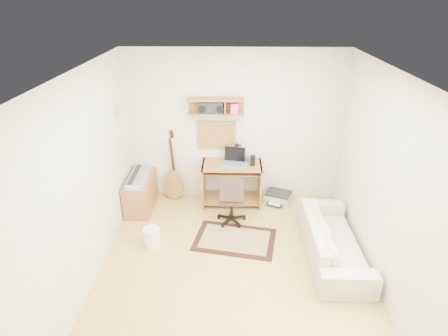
{
  "coord_description": "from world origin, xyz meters",
  "views": [
    {
      "loc": [
        -0.04,
        -3.9,
        3.39
      ],
      "look_at": [
        -0.15,
        1.05,
        1.0
      ],
      "focal_mm": 29.75,
      "sensor_mm": 36.0,
      "label": 1
    }
  ],
  "objects_px": {
    "task_chair": "(232,198)",
    "cabinet": "(141,193)",
    "desk": "(232,184)",
    "sofa": "(334,234)",
    "printer": "(278,197)"
  },
  "relations": [
    {
      "from": "cabinet",
      "to": "sofa",
      "type": "bearing_deg",
      "value": -22.38
    },
    {
      "from": "cabinet",
      "to": "printer",
      "type": "xyz_separation_m",
      "value": [
        2.38,
        0.24,
        -0.19
      ]
    },
    {
      "from": "printer",
      "to": "task_chair",
      "type": "bearing_deg",
      "value": -118.86
    },
    {
      "from": "printer",
      "to": "sofa",
      "type": "xyz_separation_m",
      "value": [
        0.58,
        -1.46,
        0.27
      ]
    },
    {
      "from": "desk",
      "to": "cabinet",
      "type": "bearing_deg",
      "value": -173.55
    },
    {
      "from": "printer",
      "to": "desk",
      "type": "bearing_deg",
      "value": -152.94
    },
    {
      "from": "desk",
      "to": "printer",
      "type": "relative_size",
      "value": 2.27
    },
    {
      "from": "task_chair",
      "to": "cabinet",
      "type": "relative_size",
      "value": 0.97
    },
    {
      "from": "desk",
      "to": "cabinet",
      "type": "distance_m",
      "value": 1.56
    },
    {
      "from": "cabinet",
      "to": "task_chair",
      "type": "bearing_deg",
      "value": -15.25
    },
    {
      "from": "desk",
      "to": "sofa",
      "type": "bearing_deg",
      "value": -44.64
    },
    {
      "from": "task_chair",
      "to": "printer",
      "type": "height_order",
      "value": "task_chair"
    },
    {
      "from": "cabinet",
      "to": "sofa",
      "type": "distance_m",
      "value": 3.2
    },
    {
      "from": "task_chair",
      "to": "sofa",
      "type": "bearing_deg",
      "value": -27.7
    },
    {
      "from": "desk",
      "to": "task_chair",
      "type": "xyz_separation_m",
      "value": [
        -0.0,
        -0.6,
        0.06
      ]
    }
  ]
}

